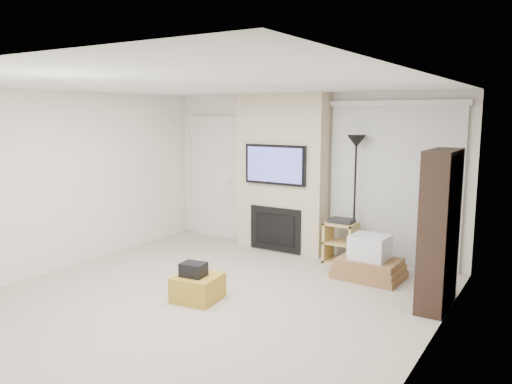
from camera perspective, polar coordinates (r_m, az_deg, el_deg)
The scene contains 15 objects.
floor at distance 6.00m, azimuth -6.24°, elevation -12.46°, with size 5.00×5.50×0.00m, color #B7AA97.
ceiling at distance 5.60m, azimuth -6.68°, elevation 12.11°, with size 5.00×5.50×0.00m, color white.
wall_back at distance 7.98m, azimuth 5.92°, elevation 2.19°, with size 5.00×2.50×0.00m, color white.
wall_left at distance 7.47m, azimuth -21.66°, elevation 1.13°, with size 5.50×2.50×0.00m, color white.
wall_right at distance 4.57m, azimuth 18.95°, elevation -3.36°, with size 5.50×2.50×0.00m, color white.
hvac_vent at distance 6.03m, azimuth 1.23°, elevation 11.92°, with size 0.35×0.18×0.01m, color silver.
ottoman at distance 6.04m, azimuth -6.67°, elevation -10.80°, with size 0.50×0.50×0.30m, color #AC8528.
black_bag at distance 5.95m, azimuth -7.16°, elevation -8.78°, with size 0.28×0.22×0.16m, color black.
fireplace_wall at distance 7.96m, azimuth 2.98°, elevation 2.10°, with size 1.50×0.47×2.50m.
entry_door at distance 8.91m, azimuth -4.66°, elevation 1.65°, with size 1.02×0.11×2.14m.
vertical_blinds at distance 7.42m, azimuth 15.49°, elevation 1.58°, with size 1.98×0.10×2.37m.
floor_lamp at distance 7.37m, azimuth 11.33°, elevation 3.31°, with size 0.28×0.28×1.88m.
av_stand at distance 7.50m, azimuth 9.69°, elevation -5.37°, with size 0.45×0.38×0.66m.
box_stack at distance 6.91m, azimuth 12.82°, elevation -7.78°, with size 0.90×0.70×0.58m.
bookshelf at distance 5.95m, azimuth 20.22°, elevation -4.08°, with size 0.30×0.80×1.80m.
Camera 1 is at (3.48, -4.37, 2.19)m, focal length 35.00 mm.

